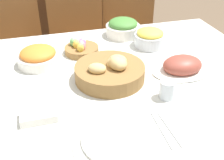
{
  "coord_description": "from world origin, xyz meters",
  "views": [
    {
      "loc": [
        -0.27,
        -1.06,
        1.42
      ],
      "look_at": [
        0.01,
        -0.09,
        0.77
      ],
      "focal_mm": 45.0,
      "sensor_mm": 36.0,
      "label": 1
    }
  ],
  "objects_px": {
    "carrot_bowl": "(38,57)",
    "dinner_plate": "(120,138)",
    "sideboard": "(76,8)",
    "ham_platter": "(182,66)",
    "chair_far_right": "(131,33)",
    "spoon": "(170,128)",
    "green_salad_bowl": "(123,28)",
    "chair_far_center": "(78,39)",
    "drinking_cup": "(167,90)",
    "fork": "(74,147)",
    "pineapple_bowl": "(150,38)",
    "knife": "(162,130)",
    "chair_far_left": "(16,46)",
    "bread_basket": "(110,71)",
    "butter_dish": "(39,115)",
    "egg_basket": "(81,48)"
  },
  "relations": [
    {
      "from": "knife",
      "to": "dinner_plate",
      "type": "bearing_deg",
      "value": -178.32
    },
    {
      "from": "sideboard",
      "to": "ham_platter",
      "type": "xyz_separation_m",
      "value": [
        0.21,
        -1.95,
        0.31
      ]
    },
    {
      "from": "ham_platter",
      "to": "drinking_cup",
      "type": "distance_m",
      "value": 0.24
    },
    {
      "from": "green_salad_bowl",
      "to": "drinking_cup",
      "type": "bearing_deg",
      "value": -91.43
    },
    {
      "from": "chair_far_right",
      "to": "bread_basket",
      "type": "height_order",
      "value": "chair_far_right"
    },
    {
      "from": "ham_platter",
      "to": "dinner_plate",
      "type": "height_order",
      "value": "ham_platter"
    },
    {
      "from": "pineapple_bowl",
      "to": "ham_platter",
      "type": "bearing_deg",
      "value": -82.04
    },
    {
      "from": "dinner_plate",
      "to": "butter_dish",
      "type": "relative_size",
      "value": 1.96
    },
    {
      "from": "dinner_plate",
      "to": "spoon",
      "type": "bearing_deg",
      "value": 0.0
    },
    {
      "from": "green_salad_bowl",
      "to": "knife",
      "type": "relative_size",
      "value": 1.06
    },
    {
      "from": "bread_basket",
      "to": "green_salad_bowl",
      "type": "relative_size",
      "value": 1.56
    },
    {
      "from": "chair_far_center",
      "to": "knife",
      "type": "height_order",
      "value": "chair_far_center"
    },
    {
      "from": "green_salad_bowl",
      "to": "dinner_plate",
      "type": "xyz_separation_m",
      "value": [
        -0.27,
        -0.84,
        -0.05
      ]
    },
    {
      "from": "butter_dish",
      "to": "knife",
      "type": "bearing_deg",
      "value": -23.54
    },
    {
      "from": "green_salad_bowl",
      "to": "fork",
      "type": "relative_size",
      "value": 1.06
    },
    {
      "from": "chair_far_center",
      "to": "chair_far_right",
      "type": "bearing_deg",
      "value": 1.89
    },
    {
      "from": "green_salad_bowl",
      "to": "dinner_plate",
      "type": "distance_m",
      "value": 0.88
    },
    {
      "from": "carrot_bowl",
      "to": "fork",
      "type": "xyz_separation_m",
      "value": [
        0.08,
        -0.61,
        -0.04
      ]
    },
    {
      "from": "sideboard",
      "to": "chair_far_left",
      "type": "bearing_deg",
      "value": -120.91
    },
    {
      "from": "green_salad_bowl",
      "to": "spoon",
      "type": "bearing_deg",
      "value": -95.89
    },
    {
      "from": "chair_far_center",
      "to": "fork",
      "type": "xyz_separation_m",
      "value": [
        -0.23,
        -1.3,
        0.2
      ]
    },
    {
      "from": "egg_basket",
      "to": "butter_dish",
      "type": "xyz_separation_m",
      "value": [
        -0.25,
        -0.49,
        -0.01
      ]
    },
    {
      "from": "chair_far_right",
      "to": "spoon",
      "type": "distance_m",
      "value": 1.35
    },
    {
      "from": "butter_dish",
      "to": "pineapple_bowl",
      "type": "bearing_deg",
      "value": 37.04
    },
    {
      "from": "sideboard",
      "to": "ham_platter",
      "type": "bearing_deg",
      "value": -83.92
    },
    {
      "from": "spoon",
      "to": "chair_far_left",
      "type": "bearing_deg",
      "value": 112.28
    },
    {
      "from": "carrot_bowl",
      "to": "dinner_plate",
      "type": "bearing_deg",
      "value": -68.95
    },
    {
      "from": "chair_far_center",
      "to": "chair_far_left",
      "type": "bearing_deg",
      "value": -177.97
    },
    {
      "from": "green_salad_bowl",
      "to": "pineapple_bowl",
      "type": "distance_m",
      "value": 0.21
    },
    {
      "from": "drinking_cup",
      "to": "pineapple_bowl",
      "type": "bearing_deg",
      "value": 76.31
    },
    {
      "from": "chair_far_left",
      "to": "sideboard",
      "type": "xyz_separation_m",
      "value": [
        0.6,
        1.0,
        -0.08
      ]
    },
    {
      "from": "chair_far_center",
      "to": "green_salad_bowl",
      "type": "distance_m",
      "value": 0.57
    },
    {
      "from": "chair_far_right",
      "to": "chair_far_left",
      "type": "bearing_deg",
      "value": -173.22
    },
    {
      "from": "pineapple_bowl",
      "to": "dinner_plate",
      "type": "bearing_deg",
      "value": -119.59
    },
    {
      "from": "ham_platter",
      "to": "butter_dish",
      "type": "distance_m",
      "value": 0.7
    },
    {
      "from": "chair_far_center",
      "to": "chair_far_left",
      "type": "relative_size",
      "value": 1.0
    },
    {
      "from": "green_salad_bowl",
      "to": "ham_platter",
      "type": "bearing_deg",
      "value": -73.54
    },
    {
      "from": "chair_far_right",
      "to": "egg_basket",
      "type": "bearing_deg",
      "value": -121.74
    },
    {
      "from": "knife",
      "to": "spoon",
      "type": "bearing_deg",
      "value": 1.68
    },
    {
      "from": "chair_far_left",
      "to": "fork",
      "type": "xyz_separation_m",
      "value": [
        0.24,
        -1.3,
        0.2
      ]
    },
    {
      "from": "bread_basket",
      "to": "butter_dish",
      "type": "height_order",
      "value": "bread_basket"
    },
    {
      "from": "pineapple_bowl",
      "to": "butter_dish",
      "type": "bearing_deg",
      "value": -142.96
    },
    {
      "from": "carrot_bowl",
      "to": "drinking_cup",
      "type": "height_order",
      "value": "carrot_bowl"
    },
    {
      "from": "carrot_bowl",
      "to": "dinner_plate",
      "type": "distance_m",
      "value": 0.65
    },
    {
      "from": "knife",
      "to": "drinking_cup",
      "type": "xyz_separation_m",
      "value": [
        0.1,
        0.18,
        0.04
      ]
    },
    {
      "from": "chair_far_left",
      "to": "spoon",
      "type": "xyz_separation_m",
      "value": [
        0.58,
        -1.3,
        0.2
      ]
    },
    {
      "from": "dinner_plate",
      "to": "green_salad_bowl",
      "type": "bearing_deg",
      "value": 71.91
    },
    {
      "from": "chair_far_center",
      "to": "egg_basket",
      "type": "height_order",
      "value": "chair_far_center"
    },
    {
      "from": "egg_basket",
      "to": "ham_platter",
      "type": "bearing_deg",
      "value": -36.83
    },
    {
      "from": "green_salad_bowl",
      "to": "chair_far_center",
      "type": "bearing_deg",
      "value": 113.66
    }
  ]
}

